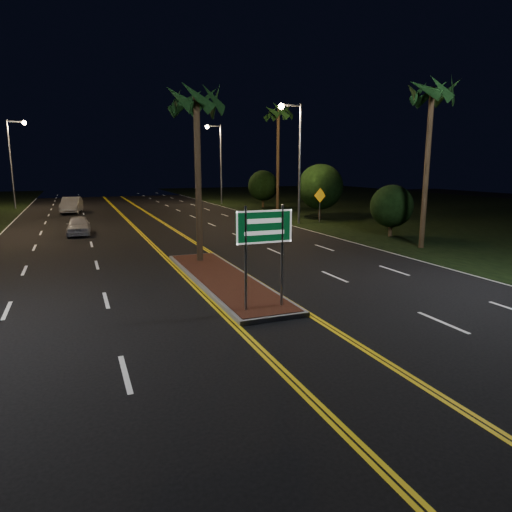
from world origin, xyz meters
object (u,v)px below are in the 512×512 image
median_island (223,279)px  streetlight_left_far (14,154)px  car_near (78,224)px  palm_median (196,101)px  streetlight_right_mid (295,150)px  shrub_near (392,206)px  streetlight_right_far (218,155)px  highway_sign (264,236)px  warning_sign (320,200)px  shrub_mid (320,187)px  palm_right_near (432,93)px  shrub_far (263,186)px  palm_right_far (278,114)px  car_far (71,204)px

median_island → streetlight_left_far: 38.89m
streetlight_left_far → car_near: 22.94m
palm_median → car_near: bearing=113.4°
streetlight_right_mid → shrub_near: 9.28m
streetlight_right_far → shrub_near: (2.89, -28.00, -3.71)m
median_island → shrub_near: bearing=27.4°
highway_sign → streetlight_right_mid: streetlight_right_mid is taller
palm_median → highway_sign: bearing=-90.0°
highway_sign → palm_median: 9.11m
streetlight_left_far → warning_sign: size_ratio=3.32×
median_island → streetlight_left_far: size_ratio=1.14×
streetlight_left_far → streetlight_right_mid: 30.57m
streetlight_right_far → shrub_mid: 18.55m
warning_sign → streetlight_left_far: bearing=129.2°
median_island → highway_sign: (0.00, -4.20, 2.32)m
highway_sign → palm_right_near: bearing=30.0°
shrub_far → car_near: size_ratio=0.92×
palm_right_far → car_far: size_ratio=1.96×
streetlight_right_far → palm_right_far: 12.69m
highway_sign → streetlight_right_mid: bearing=61.1°
shrub_mid → palm_median: bearing=-136.0°
shrub_near → warning_sign: 8.28m
palm_right_near → warning_sign: bearing=87.7°
streetlight_right_mid → palm_right_far: palm_right_far is taller
palm_right_near → car_far: bearing=123.3°
palm_right_near → car_far: (-18.00, 27.37, -7.34)m
palm_median → streetlight_right_mid: bearing=47.3°
car_near → streetlight_right_mid: bearing=1.5°
shrub_mid → shrub_far: shrub_mid is taller
highway_sign → car_far: bearing=99.0°
streetlight_right_far → palm_right_far: bearing=-79.7°
palm_median → warning_sign: (13.00, 11.76, -5.49)m
streetlight_right_mid → warning_sign: (2.39, 0.26, -3.87)m
streetlight_left_far → palm_right_near: 41.19m
median_island → car_far: car_far is taller
median_island → streetlight_right_far: 37.00m
shrub_far → car_far: 19.40m
streetlight_right_far → shrub_near: streetlight_right_far is taller
streetlight_right_far → shrub_near: bearing=-84.1°
shrub_near → warning_sign: shrub_near is taller
car_far → streetlight_right_mid: bearing=-35.7°
median_island → palm_median: (0.00, 3.50, 7.19)m
shrub_mid → car_near: 19.29m
shrub_far → car_far: (-19.30, 1.37, -1.46)m
streetlight_left_far → palm_right_near: bearing=-55.8°
median_island → car_far: size_ratio=1.95×
streetlight_left_far → shrub_mid: 31.85m
shrub_mid → warning_sign: size_ratio=1.70×
shrub_near → palm_right_far: bearing=92.5°
median_island → shrub_mid: size_ratio=2.22×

